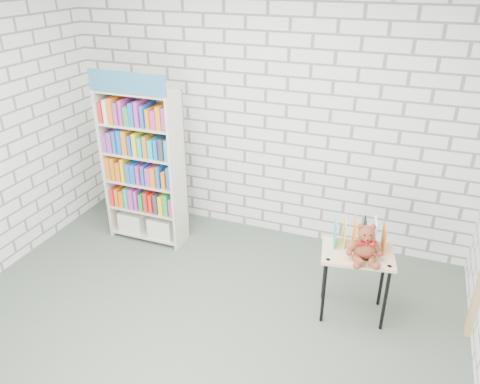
% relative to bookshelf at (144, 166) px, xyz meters
% --- Properties ---
extents(ground, '(4.50, 4.50, 0.00)m').
position_rel_bookshelf_xyz_m(ground, '(1.16, -1.36, -0.89)').
color(ground, '#495648').
rests_on(ground, ground).
extents(room_shell, '(4.52, 4.02, 2.81)m').
position_rel_bookshelf_xyz_m(room_shell, '(1.16, -1.36, 0.90)').
color(room_shell, silver).
rests_on(room_shell, ground).
extents(bookshelf, '(0.86, 0.34, 1.94)m').
position_rel_bookshelf_xyz_m(bookshelf, '(0.00, 0.00, 0.00)').
color(bookshelf, beige).
rests_on(bookshelf, ground).
extents(display_table, '(0.67, 0.52, 0.66)m').
position_rel_bookshelf_xyz_m(display_table, '(2.39, -0.51, -0.32)').
color(display_table, tan).
rests_on(display_table, ground).
extents(table_books, '(0.45, 0.26, 0.25)m').
position_rel_bookshelf_xyz_m(table_books, '(2.38, -0.41, -0.10)').
color(table_books, teal).
rests_on(table_books, display_table).
extents(teddy_bear, '(0.29, 0.29, 0.32)m').
position_rel_bookshelf_xyz_m(teddy_bear, '(2.45, -0.59, -0.10)').
color(teddy_bear, maroon).
rests_on(teddy_bear, display_table).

